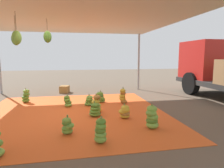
% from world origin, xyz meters
% --- Properties ---
extents(ground_plane, '(40.00, 40.00, 0.00)m').
position_xyz_m(ground_plane, '(0.00, 3.00, 0.00)').
color(ground_plane, brown).
extents(tarp_orange, '(5.45, 5.46, 0.01)m').
position_xyz_m(tarp_orange, '(0.00, 0.00, 0.01)').
color(tarp_orange, '#E05B23').
rests_on(tarp_orange, ground).
extents(tent_canopy, '(8.00, 7.00, 2.91)m').
position_xyz_m(tent_canopy, '(-0.00, -0.11, 2.82)').
color(tent_canopy, '#9EA0A5').
rests_on(tent_canopy, ground).
extents(banana_bunch_0, '(0.33, 0.32, 0.54)m').
position_xyz_m(banana_bunch_0, '(2.19, 0.53, 0.24)').
color(banana_bunch_0, '#6B9E38').
rests_on(banana_bunch_0, tarp_orange).
extents(banana_bunch_1, '(0.32, 0.32, 0.43)m').
position_xyz_m(banana_bunch_1, '(1.63, -0.13, 0.19)').
color(banana_bunch_1, '#6B9E38').
rests_on(banana_bunch_1, tarp_orange).
extents(banana_bunch_2, '(0.42, 0.43, 0.44)m').
position_xyz_m(banana_bunch_2, '(0.46, 0.60, 0.19)').
color(banana_bunch_2, '#60932D').
rests_on(banana_bunch_2, tarp_orange).
extents(banana_bunch_3, '(0.39, 0.37, 0.41)m').
position_xyz_m(banana_bunch_3, '(-0.80, 0.52, 0.17)').
color(banana_bunch_3, '#6B9E38').
rests_on(banana_bunch_3, tarp_orange).
extents(banana_bunch_4, '(0.34, 0.35, 0.43)m').
position_xyz_m(banana_bunch_4, '(-0.79, -0.21, 0.19)').
color(banana_bunch_4, '#75A83D').
rests_on(banana_bunch_4, tarp_orange).
extents(banana_bunch_5, '(0.38, 0.38, 0.60)m').
position_xyz_m(banana_bunch_5, '(0.10, 0.69, 0.27)').
color(banana_bunch_5, gold).
rests_on(banana_bunch_5, tarp_orange).
extents(banana_bunch_6, '(0.38, 0.38, 0.59)m').
position_xyz_m(banana_bunch_6, '(-0.88, 1.74, 0.27)').
color(banana_bunch_6, '#996628').
rests_on(banana_bunch_6, tarp_orange).
extents(banana_bunch_7, '(0.38, 0.39, 0.54)m').
position_xyz_m(banana_bunch_7, '(-1.74, -1.76, 0.24)').
color(banana_bunch_7, '#60932D').
rests_on(banana_bunch_7, tarp_orange).
extents(banana_bunch_8, '(0.38, 0.38, 0.42)m').
position_xyz_m(banana_bunch_8, '(0.80, 1.38, 0.19)').
color(banana_bunch_8, gold).
rests_on(banana_bunch_8, tarp_orange).
extents(banana_bunch_10, '(0.40, 0.41, 0.45)m').
position_xyz_m(banana_bunch_10, '(-1.20, 0.98, 0.20)').
color(banana_bunch_10, '#6B9E38').
rests_on(banana_bunch_10, tarp_orange).
extents(banana_bunch_11, '(0.40, 0.40, 0.58)m').
position_xyz_m(banana_bunch_11, '(1.64, 1.83, 0.27)').
color(banana_bunch_11, '#75A83D').
rests_on(banana_bunch_11, tarp_orange).
extents(crate_0, '(0.52, 0.49, 0.32)m').
position_xyz_m(crate_0, '(-3.58, -0.45, 0.16)').
color(crate_0, olive).
rests_on(crate_0, ground).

